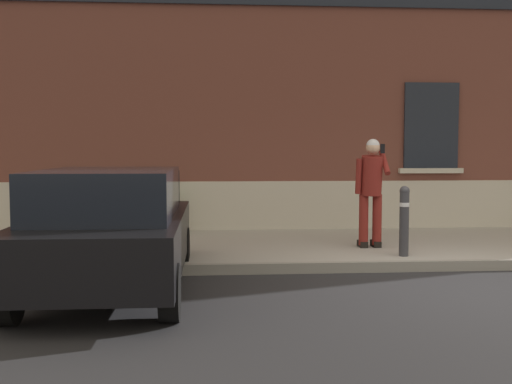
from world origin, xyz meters
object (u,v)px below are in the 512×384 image
object	(u,v)px
person_on_phone	(371,186)
hatchback_car_black	(111,228)
planter_cream	(168,209)
bollard_near_person	(404,218)
planter_charcoal	(55,212)

from	to	relation	value
person_on_phone	hatchback_car_black	bearing A→B (deg)	-164.58
hatchback_car_black	person_on_phone	size ratio (longest dim) A/B	2.33
person_on_phone	planter_cream	bearing A→B (deg)	133.80
planter_cream	bollard_near_person	bearing A→B (deg)	-38.34
hatchback_car_black	planter_cream	distance (m)	4.29
planter_cream	planter_charcoal	bearing A→B (deg)	-169.58
hatchback_car_black	planter_cream	world-z (taller)	hatchback_car_black
hatchback_car_black	person_on_phone	xyz separation A→B (m)	(3.79, 2.17, 0.36)
bollard_near_person	person_on_phone	distance (m)	0.96
bollard_near_person	person_on_phone	world-z (taller)	person_on_phone
planter_cream	hatchback_car_black	bearing A→B (deg)	-95.73
person_on_phone	planter_charcoal	bearing A→B (deg)	147.82
bollard_near_person	planter_cream	xyz separation A→B (m)	(-3.65, 2.89, -0.11)
planter_charcoal	person_on_phone	bearing A→B (deg)	-17.79
planter_charcoal	planter_cream	xyz separation A→B (m)	(2.00, 0.37, 0.00)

